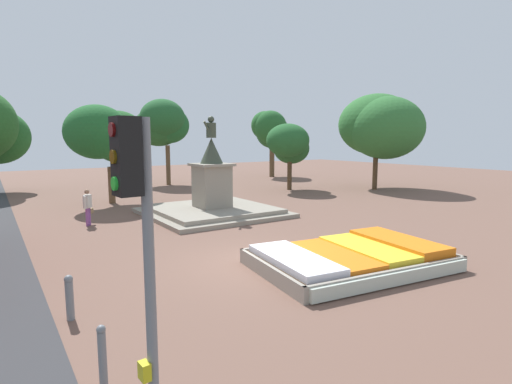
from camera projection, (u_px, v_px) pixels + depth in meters
ground_plane at (255, 263)px, 11.66m from camera, size 87.13×87.13×0.00m
flower_planter at (353, 258)px, 11.28m from camera, size 5.71×4.23×0.62m
statue_monument at (212, 199)px, 19.06m from camera, size 5.94×5.94×4.66m
traffic_light_near_crossing at (139, 232)px, 4.19m from camera, size 0.41×0.30×3.82m
pedestrian_with_handbag at (88, 206)px, 16.61m from camera, size 0.49×0.65×1.53m
kerb_bollard_south at (102, 356)px, 5.69m from camera, size 0.13×0.13×0.99m
kerb_bollard_mid_a at (70, 296)px, 7.93m from camera, size 0.17×0.17×0.93m
park_tree_far_left at (289, 144)px, 27.88m from camera, size 3.87×3.56×4.66m
park_tree_behind_statue at (107, 134)px, 21.57m from camera, size 4.49×3.81×5.40m
park_tree_far_right at (270, 129)px, 38.08m from camera, size 4.01×3.71×6.27m
park_tree_street_side at (163, 124)px, 31.36m from camera, size 4.24×4.16×6.69m
park_tree_distant at (381, 126)px, 28.69m from camera, size 5.56×6.42×6.87m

